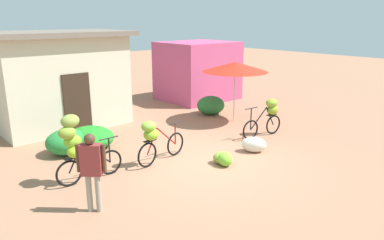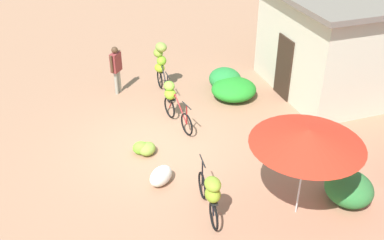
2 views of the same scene
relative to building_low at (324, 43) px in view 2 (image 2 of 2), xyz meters
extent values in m
plane|color=#A27155|center=(1.50, -5.89, -1.66)|extent=(60.00, 60.00, 0.00)
cube|color=beige|center=(0.00, 0.00, -0.10)|extent=(4.14, 2.69, 3.12)
cube|color=#332319|center=(0.00, -1.36, -0.66)|extent=(0.90, 0.06, 2.00)
cylinder|color=brown|center=(-2.57, 2.39, -0.05)|extent=(0.31, 0.31, 3.22)
ellipsoid|color=#278437|center=(-1.05, -2.90, -1.31)|extent=(1.15, 1.06, 0.70)
ellipsoid|color=#258C27|center=(-0.35, -2.89, -1.35)|extent=(1.37, 1.45, 0.63)
ellipsoid|color=#2B7133|center=(5.03, -2.37, -1.30)|extent=(1.13, 1.06, 0.73)
cylinder|color=beige|center=(4.99, -3.66, -0.60)|extent=(0.04, 0.04, 2.12)
cone|color=red|center=(4.99, -3.66, 0.36)|extent=(2.36, 2.36, 0.35)
torus|color=black|center=(-0.81, -4.95, -1.35)|extent=(0.62, 0.06, 0.62)
torus|color=black|center=(-1.83, -4.94, -1.35)|extent=(0.62, 0.06, 0.62)
cylinder|color=black|center=(-1.65, -4.94, -1.03)|extent=(0.39, 0.04, 0.66)
cylinder|color=black|center=(-1.14, -4.95, -1.03)|extent=(0.69, 0.04, 0.67)
cylinder|color=black|center=(-0.81, -4.95, -0.73)|extent=(0.50, 0.03, 0.03)
cylinder|color=black|center=(-0.81, -4.95, -1.04)|extent=(0.04, 0.04, 0.62)
cube|color=black|center=(-1.73, -4.94, -1.01)|extent=(0.36, 0.14, 0.02)
ellipsoid|color=#94BD24|center=(-1.66, -4.97, -0.86)|extent=(0.44, 0.38, 0.28)
ellipsoid|color=#82BB29|center=(-1.67, -4.90, -0.62)|extent=(0.45, 0.39, 0.31)
ellipsoid|color=#82A334|center=(-1.80, -4.96, -0.39)|extent=(0.42, 0.35, 0.28)
ellipsoid|color=#86A040|center=(-1.68, -4.89, -0.15)|extent=(0.50, 0.44, 0.30)
torus|color=black|center=(1.19, -4.98, -1.33)|extent=(0.65, 0.17, 0.66)
torus|color=black|center=(0.13, -5.17, -1.33)|extent=(0.65, 0.17, 0.66)
cylinder|color=maroon|center=(0.32, -5.14, -1.02)|extent=(0.41, 0.11, 0.65)
cylinder|color=maroon|center=(0.85, -5.04, -1.02)|extent=(0.72, 0.16, 0.65)
cylinder|color=black|center=(1.19, -4.98, -0.73)|extent=(0.50, 0.12, 0.03)
cylinder|color=maroon|center=(1.19, -4.98, -1.03)|extent=(0.04, 0.04, 0.61)
cube|color=black|center=(0.24, -5.15, -0.97)|extent=(0.38, 0.20, 0.02)
ellipsoid|color=#84B828|center=(0.27, -5.18, -0.81)|extent=(0.44, 0.37, 0.31)
ellipsoid|color=#7FBA37|center=(0.20, -5.18, -0.58)|extent=(0.40, 0.32, 0.27)
torus|color=black|center=(3.81, -5.46, -1.34)|extent=(0.64, 0.12, 0.64)
torus|color=black|center=(4.83, -5.57, -1.34)|extent=(0.64, 0.12, 0.64)
cylinder|color=black|center=(4.65, -5.55, -1.03)|extent=(0.39, 0.08, 0.65)
cylinder|color=black|center=(4.14, -5.50, -1.03)|extent=(0.69, 0.11, 0.66)
cylinder|color=black|center=(3.81, -5.46, -0.64)|extent=(0.50, 0.08, 0.03)
cylinder|color=black|center=(3.81, -5.46, -0.99)|extent=(0.04, 0.04, 0.70)
cube|color=black|center=(4.72, -5.56, -0.99)|extent=(0.37, 0.18, 0.02)
ellipsoid|color=olive|center=(4.73, -5.57, -0.82)|extent=(0.46, 0.39, 0.32)
ellipsoid|color=olive|center=(4.69, -5.56, -0.59)|extent=(0.43, 0.35, 0.27)
ellipsoid|color=olive|center=(1.76, -6.27, -1.50)|extent=(0.67, 0.65, 0.31)
ellipsoid|color=#74C02F|center=(1.69, -6.42, -1.49)|extent=(0.48, 0.52, 0.35)
ellipsoid|color=silver|center=(3.05, -6.24, -1.44)|extent=(0.79, 0.82, 0.44)
cylinder|color=gray|center=(-1.98, -6.28, -1.27)|extent=(0.11, 0.11, 0.78)
cylinder|color=gray|center=(-1.84, -6.40, -1.27)|extent=(0.11, 0.11, 0.78)
cube|color=maroon|center=(-1.91, -6.34, -0.57)|extent=(0.43, 0.42, 0.62)
cylinder|color=#4C3321|center=(-2.09, -6.17, -0.53)|extent=(0.08, 0.08, 0.56)
cylinder|color=#4C3321|center=(-1.72, -6.51, -0.53)|extent=(0.08, 0.08, 0.56)
sphere|color=#4C3321|center=(-1.91, -6.34, -0.15)|extent=(0.21, 0.21, 0.21)
camera|label=1|loc=(-4.65, -12.48, 2.04)|focal=33.90mm
camera|label=2|loc=(11.34, -8.26, 5.35)|focal=42.09mm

